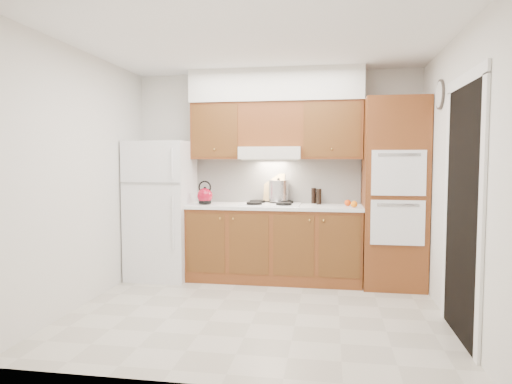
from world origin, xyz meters
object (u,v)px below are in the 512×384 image
at_px(oven_cabinet, 394,193).
at_px(kettle, 205,196).
at_px(fridge, 162,210).
at_px(stock_pot, 278,191).

height_order(oven_cabinet, kettle, oven_cabinet).
bearing_deg(oven_cabinet, kettle, -178.64).
xyz_separation_m(fridge, kettle, (0.57, -0.02, 0.19)).
xyz_separation_m(fridge, oven_cabinet, (2.85, 0.03, 0.24)).
xyz_separation_m(kettle, stock_pot, (0.89, 0.25, 0.05)).
bearing_deg(stock_pot, oven_cabinet, -7.96).
distance_m(oven_cabinet, kettle, 2.27).
distance_m(oven_cabinet, stock_pot, 1.40).
bearing_deg(kettle, oven_cabinet, -17.16).
bearing_deg(fridge, oven_cabinet, 0.70).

